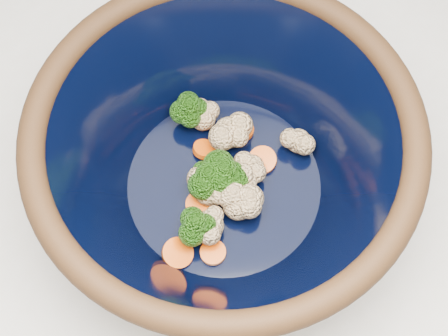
# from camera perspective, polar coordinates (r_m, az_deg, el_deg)

# --- Properties ---
(counter) EXTENTS (1.20, 1.20, 0.90)m
(counter) POSITION_cam_1_polar(r_m,az_deg,el_deg) (1.10, 0.73, -13.25)
(counter) COLOR silver
(counter) RESTS_ON ground
(mixing_bowl) EXTENTS (0.38, 0.38, 0.16)m
(mixing_bowl) POSITION_cam_1_polar(r_m,az_deg,el_deg) (0.60, -0.00, 0.63)
(mixing_bowl) COLOR black
(mixing_bowl) RESTS_ON counter
(vegetable_pile) EXTENTS (0.16, 0.19, 0.05)m
(vegetable_pile) POSITION_cam_1_polar(r_m,az_deg,el_deg) (0.63, -0.39, -0.48)
(vegetable_pile) COLOR #608442
(vegetable_pile) RESTS_ON mixing_bowl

